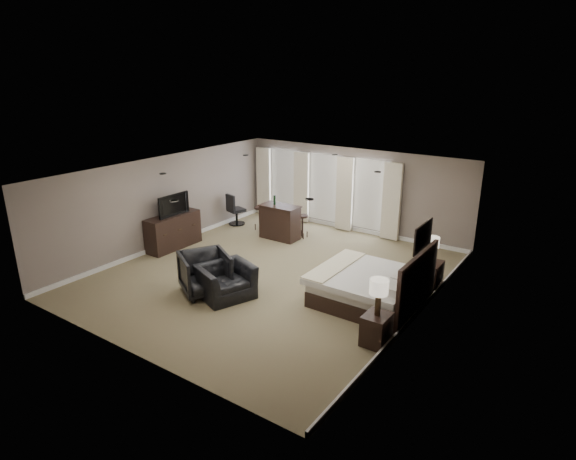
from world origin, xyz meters
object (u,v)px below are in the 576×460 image
Objects in this scene: bed at (368,273)px; dresser at (173,231)px; nightstand_near at (376,329)px; nightstand_far at (429,275)px; armchair_near at (225,276)px; armchair_far at (205,271)px; lamp_far at (432,250)px; bar_stool_left at (260,218)px; bar_stool_right at (302,226)px; desk_chair at (236,209)px; bar_counter at (280,222)px; tv at (172,213)px; lamp_near at (378,297)px.

dresser is at bearing -179.42° from bed.
nightstand_near is at bearing -58.46° from bed.
armchair_near reaches higher than nightstand_far.
lamp_far is at bearing -22.17° from armchair_far.
bar_stool_left is 1.52m from bar_stool_right.
dresser is at bearing -167.68° from nightstand_far.
armchair_near is 1.11× the size of desk_chair.
bed reaches higher than bar_counter.
armchair_far is at bearing -86.92° from bar_stool_right.
armchair_near is 1.09× the size of armchair_far.
desk_chair is at bearing -1.86° from tv.
bar_stool_right is (-3.46, 2.73, -0.33)m from bed.
dresser is 2.36× the size of bar_stool_right.
lamp_far is at bearing -16.39° from bar_stool_right.
armchair_far is 4.42m from bar_stool_right.
desk_chair is (-2.72, 4.27, -0.01)m from armchair_far.
nightstand_near is 7.06m from dresser.
nightstand_far is 0.92× the size of lamp_near.
desk_chair reaches higher than bar_stool_left.
armchair_far is (-0.51, -0.11, 0.02)m from armchair_near.
desk_chair is (-6.83, 4.04, 0.22)m from nightstand_near.
tv is (-6.92, 1.39, 0.74)m from nightstand_near.
bed is at bearing 172.99° from desk_chair.
lamp_near reaches higher than armchair_near.
armchair_far is (2.80, -1.62, -0.51)m from tv.
nightstand_near is at bearing -56.20° from armchair_far.
lamp_near is at bearing 165.94° from desk_chair.
dresser is 1.61× the size of desk_chair.
bar_counter is at bearing -139.90° from bar_stool_right.
lamp_near reaches higher than armchair_far.
tv is at bearing -179.42° from bed.
tv is 3.16m from bar_counter.
nightstand_far is at bearing -28.99° from armchair_near.
tv is (-6.92, -1.51, 0.08)m from lamp_far.
bar_counter is at bearing -172.12° from desk_chair.
nightstand_near is 0.84× the size of lamp_near.
lamp_near reaches higher than nightstand_far.
tv is 3.68m from armchair_near.
lamp_far is 0.58× the size of tv.
armchair_near is (-3.60, -0.12, 0.21)m from nightstand_near.
bar_counter reaches higher than nightstand_far.
armchair_far is 1.40× the size of bar_stool_left.
nightstand_far is at bearing -11.09° from bar_stool_left.
lamp_near is 4.15m from armchair_far.
bed reaches higher than lamp_near.
tv is at bearing -167.68° from nightstand_far.
lamp_near is 3.63m from armchair_near.
armchair_far is (-3.23, -1.68, -0.16)m from bed.
dresser reaches higher than bar_stool_right.
dresser is at bearing -132.58° from bar_stool_right.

